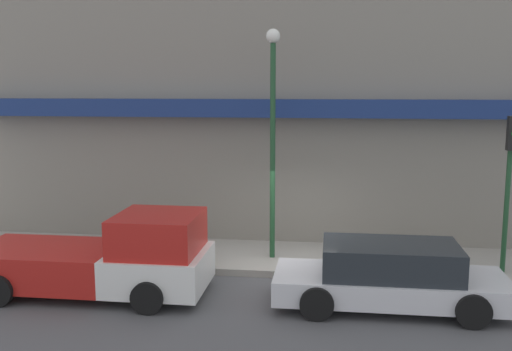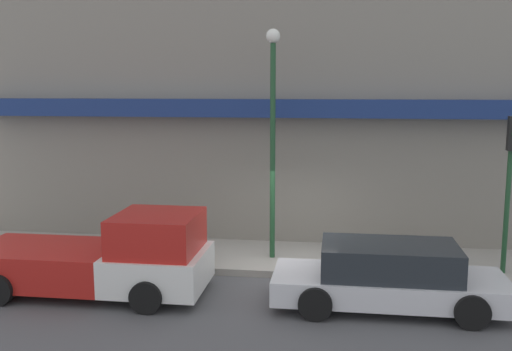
% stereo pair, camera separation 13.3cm
% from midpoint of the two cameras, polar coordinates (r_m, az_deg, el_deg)
% --- Properties ---
extents(ground_plane, '(80.00, 80.00, 0.00)m').
position_cam_midpoint_polar(ground_plane, '(14.23, 3.22, -10.28)').
color(ground_plane, '#4C4C4F').
extents(sidewalk, '(36.00, 2.79, 0.18)m').
position_cam_midpoint_polar(sidewalk, '(15.52, 3.66, -8.29)').
color(sidewalk, '#9E998E').
rests_on(sidewalk, ground).
extents(building, '(19.80, 3.80, 10.53)m').
position_cam_midpoint_polar(building, '(17.70, 4.58, 8.57)').
color(building, gray).
rests_on(building, ground).
extents(pickup_truck, '(5.33, 2.27, 1.89)m').
position_cam_midpoint_polar(pickup_truck, '(13.45, -14.48, -8.02)').
color(pickup_truck, white).
rests_on(pickup_truck, ground).
extents(parked_car, '(4.88, 2.02, 1.39)m').
position_cam_midpoint_polar(parked_car, '(12.58, 13.43, -9.80)').
color(parked_car, silver).
rests_on(parked_car, ground).
extents(fire_hydrant, '(0.21, 0.21, 0.60)m').
position_cam_midpoint_polar(fire_hydrant, '(15.11, -10.12, -7.35)').
color(fire_hydrant, yellow).
rests_on(fire_hydrant, sidewalk).
extents(street_lamp, '(0.36, 0.36, 5.93)m').
position_cam_midpoint_polar(street_lamp, '(14.69, 1.95, 5.69)').
color(street_lamp, '#1E4728').
rests_on(street_lamp, sidewalk).
extents(traffic_light, '(0.28, 0.42, 3.81)m').
position_cam_midpoint_polar(traffic_light, '(14.73, 24.36, 0.78)').
color(traffic_light, '#1E4728').
rests_on(traffic_light, sidewalk).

